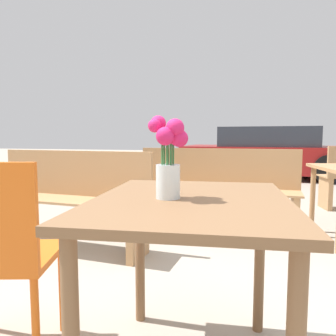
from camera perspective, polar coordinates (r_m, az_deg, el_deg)
The scene contains 6 objects.
table_front at distance 1.28m, azimuth 4.03°, elevation -10.19°, with size 0.81×0.98×0.75m.
flower_vase at distance 1.22m, azimuth 0.20°, elevation 1.92°, with size 0.15×0.15×0.31m.
cafe_chair at distance 1.57m, azimuth -27.17°, elevation -12.49°, with size 0.49×0.49×0.88m.
bench_near at distance 3.00m, azimuth -16.72°, elevation -4.73°, with size 1.51×0.48×0.85m.
bench_middle at distance 3.39m, azimuth 8.30°, elevation -3.23°, with size 1.66×0.43×0.85m.
parked_car at distance 8.12m, azimuth 17.04°, elevation 2.48°, with size 4.07×2.01×1.18m.
Camera 1 is at (0.21, -1.21, 0.98)m, focal length 35.00 mm.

